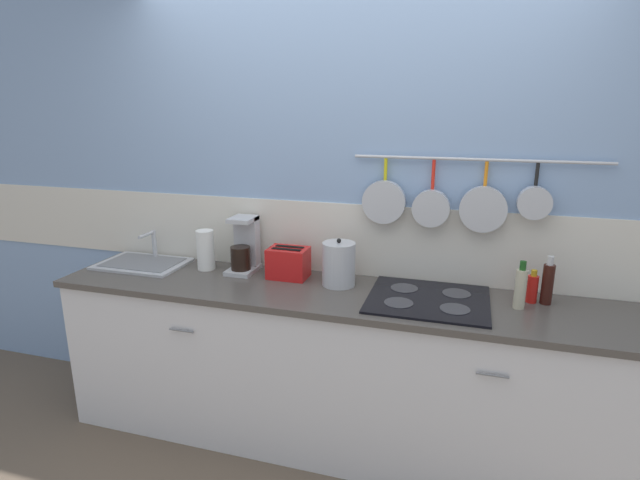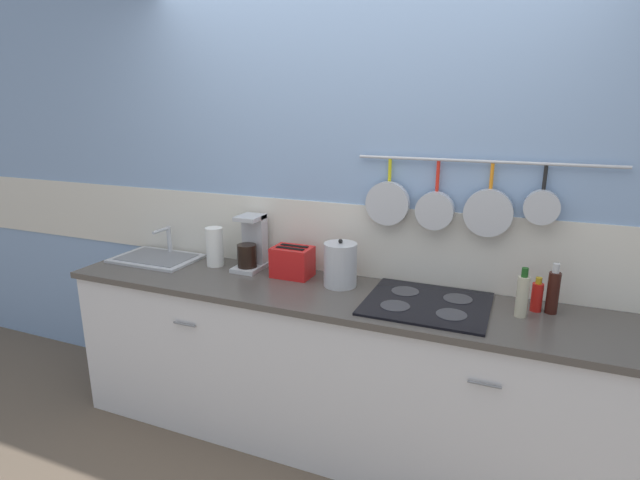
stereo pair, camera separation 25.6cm
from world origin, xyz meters
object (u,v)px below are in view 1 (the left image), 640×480
(bottle_vinegar, at_px, (548,283))
(kettle, at_px, (339,264))
(bottle_olive_oil, at_px, (521,288))
(paper_towel_roll, at_px, (206,250))
(coffee_maker, at_px, (245,248))
(toaster, at_px, (288,263))
(bottle_hot_sauce, at_px, (532,288))

(bottle_vinegar, bearing_deg, kettle, -177.91)
(bottle_vinegar, bearing_deg, bottle_olive_oil, -143.14)
(paper_towel_roll, relative_size, bottle_olive_oil, 1.00)
(coffee_maker, height_order, bottle_vinegar, coffee_maker)
(toaster, distance_m, bottle_vinegar, 1.35)
(paper_towel_roll, height_order, bottle_vinegar, bottle_vinegar)
(coffee_maker, xyz_separation_m, bottle_olive_oil, (1.51, -0.14, -0.03))
(kettle, distance_m, bottle_hot_sauce, 0.98)
(toaster, relative_size, bottle_vinegar, 0.97)
(bottle_hot_sauce, bearing_deg, bottle_olive_oil, -123.72)
(paper_towel_roll, bearing_deg, kettle, -2.33)
(bottle_hot_sauce, bearing_deg, kettle, -177.81)
(bottle_olive_oil, height_order, bottle_hot_sauce, bottle_olive_oil)
(kettle, xyz_separation_m, bottle_olive_oil, (0.92, -0.06, -0.01))
(bottle_olive_oil, bearing_deg, bottle_vinegar, 36.86)
(toaster, xyz_separation_m, bottle_vinegar, (1.35, 0.00, 0.02))
(bottle_olive_oil, bearing_deg, toaster, 175.52)
(bottle_hot_sauce, distance_m, bottle_vinegar, 0.07)
(coffee_maker, bearing_deg, toaster, -9.08)
(coffee_maker, height_order, toaster, coffee_maker)
(bottle_olive_oil, distance_m, bottle_vinegar, 0.16)
(toaster, distance_m, bottle_olive_oil, 1.22)
(toaster, distance_m, bottle_hot_sauce, 1.28)
(coffee_maker, bearing_deg, bottle_vinegar, -1.51)
(paper_towel_roll, bearing_deg, bottle_olive_oil, -3.09)
(coffee_maker, bearing_deg, paper_towel_roll, -168.27)
(toaster, xyz_separation_m, bottle_hot_sauce, (1.28, 0.00, -0.01))
(toaster, distance_m, kettle, 0.31)
(paper_towel_roll, height_order, coffee_maker, coffee_maker)
(toaster, relative_size, bottle_olive_oil, 1.00)
(coffee_maker, bearing_deg, bottle_hot_sauce, -1.60)
(kettle, height_order, bottle_hot_sauce, kettle)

